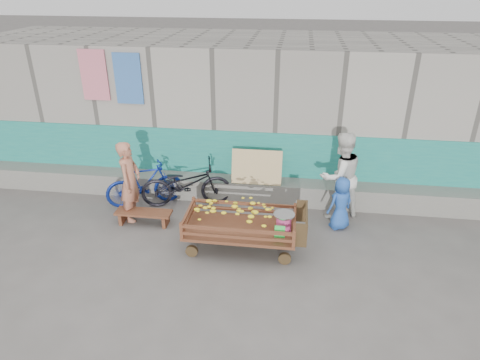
# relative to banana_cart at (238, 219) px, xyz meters

# --- Properties ---
(ground) EXTENTS (80.00, 80.00, 0.00)m
(ground) POSITION_rel_banana_cart_xyz_m (-0.16, -0.57, -0.59)
(ground) COLOR #55514D
(ground) RESTS_ON ground
(building_wall) EXTENTS (12.00, 3.50, 3.00)m
(building_wall) POSITION_rel_banana_cart_xyz_m (-0.16, 3.48, 0.88)
(building_wall) COLOR gray
(building_wall) RESTS_ON ground
(banana_cart) EXTENTS (2.03, 0.93, 0.87)m
(banana_cart) POSITION_rel_banana_cart_xyz_m (0.00, 0.00, 0.00)
(banana_cart) COLOR #562716
(banana_cart) RESTS_ON ground
(bench) EXTENTS (1.05, 0.32, 0.26)m
(bench) POSITION_rel_banana_cart_xyz_m (-1.87, 0.55, -0.39)
(bench) COLOR #562716
(bench) RESTS_ON ground
(vendor_man) EXTENTS (0.39, 0.58, 1.57)m
(vendor_man) POSITION_rel_banana_cart_xyz_m (-2.14, 0.73, 0.20)
(vendor_man) COLOR #B26C51
(vendor_man) RESTS_ON ground
(woman) EXTENTS (1.05, 0.98, 1.72)m
(woman) POSITION_rel_banana_cart_xyz_m (1.74, 1.32, 0.27)
(woman) COLOR silver
(woman) RESTS_ON ground
(child) EXTENTS (0.59, 0.54, 1.01)m
(child) POSITION_rel_banana_cart_xyz_m (1.76, 0.91, -0.08)
(child) COLOR #2351AA
(child) RESTS_ON ground
(bicycle_dark) EXTENTS (1.90, 1.05, 0.95)m
(bicycle_dark) POSITION_rel_banana_cart_xyz_m (-1.24, 1.37, -0.11)
(bicycle_dark) COLOR black
(bicycle_dark) RESTS_ON ground
(bicycle_blue) EXTENTS (1.59, 1.03, 0.93)m
(bicycle_blue) POSITION_rel_banana_cart_xyz_m (-2.08, 1.28, -0.12)
(bicycle_blue) COLOR navy
(bicycle_blue) RESTS_ON ground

